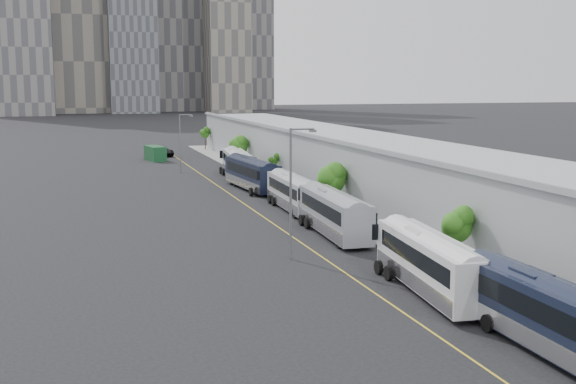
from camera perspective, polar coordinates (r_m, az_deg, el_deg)
name	(u,v)px	position (r m, az deg, el deg)	size (l,w,h in m)	color
sidewalk	(382,219)	(69.61, 7.47, -2.16)	(10.00, 170.00, 0.12)	gray
lane_line	(277,226)	(66.04, -0.87, -2.72)	(0.12, 160.00, 0.02)	gold
depot	(421,182)	(70.79, 10.47, 0.78)	(12.45, 160.40, 7.20)	gray
bus_1	(548,321)	(37.87, 19.84, -9.54)	(2.82, 12.63, 3.69)	black
bus_2	(430,268)	(46.08, 11.18, -5.89)	(3.87, 13.16, 3.79)	white
bus_3	(334,217)	(61.98, 3.65, -1.98)	(3.31, 13.24, 3.84)	gray
bus_4	(293,195)	(74.13, 0.43, -0.28)	(2.86, 12.46, 3.62)	#B5B7C0
bus_5	(252,176)	(88.24, -2.87, 1.23)	(3.84, 13.54, 3.91)	black
bus_6	(238,166)	(99.29, -4.01, 2.04)	(3.93, 13.38, 3.85)	white
tree_1	(457,223)	(50.69, 13.19, -2.43)	(2.08, 2.08, 4.56)	black
tree_2	(331,176)	(71.70, 3.43, 1.27)	(2.83, 2.83, 5.27)	black
tree_3	(274,162)	(94.88, -1.13, 2.40)	(1.04, 1.04, 3.33)	black
tree_4	(238,144)	(110.51, -3.95, 3.78)	(2.75, 2.75, 5.07)	black
tree_5	(205,133)	(141.42, -6.57, 4.65)	(1.63, 1.63, 4.13)	black
street_lamp_near	(293,185)	(52.92, 0.39, 0.56)	(2.04, 0.22, 9.77)	#59595E
street_lamp_far	(181,139)	(105.50, -8.42, 4.16)	(2.04, 0.22, 8.51)	#59595E
shipping_container	(155,153)	(123.26, -10.45, 3.02)	(2.26, 5.39, 2.45)	#133F20
suv	(161,151)	(130.62, -9.99, 3.20)	(2.96, 6.43, 1.79)	black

